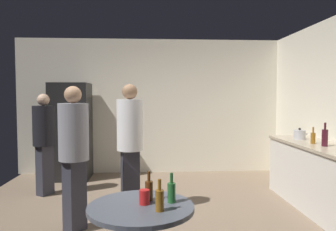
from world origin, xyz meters
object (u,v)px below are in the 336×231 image
object	(u,v)px
foreground_table	(141,219)
person_in_gray_shirt	(74,147)
beer_bottle_green	(172,192)
beer_bottle_brown	(149,190)
wine_bottle_on_counter	(325,137)
person_in_black_shirt	(44,136)
beer_bottle_on_counter	(313,138)
person_in_white_shirt	(130,138)
plastic_cup_red	(144,197)
beer_bottle_amber	(160,200)
kettle	(300,135)
refrigerator	(71,131)

from	to	relation	value
foreground_table	person_in_gray_shirt	world-z (taller)	person_in_gray_shirt
beer_bottle_green	beer_bottle_brown	bearing A→B (deg)	159.38
wine_bottle_on_counter	person_in_black_shirt	xyz separation A→B (m)	(-3.92, 1.08, -0.09)
beer_bottle_on_counter	person_in_gray_shirt	world-z (taller)	person_in_gray_shirt
person_in_white_shirt	person_in_black_shirt	world-z (taller)	person_in_white_shirt
plastic_cup_red	person_in_white_shirt	xyz separation A→B (m)	(-0.21, 1.83, 0.21)
wine_bottle_on_counter	foreground_table	world-z (taller)	wine_bottle_on_counter
foreground_table	beer_bottle_amber	xyz separation A→B (m)	(0.14, -0.13, 0.19)
kettle	person_in_black_shirt	size ratio (longest dim) A/B	0.15
wine_bottle_on_counter	beer_bottle_on_counter	xyz separation A→B (m)	(-0.04, 0.23, -0.03)
person_in_white_shirt	foreground_table	bearing A→B (deg)	-11.46
person_in_white_shirt	beer_bottle_brown	bearing A→B (deg)	-9.11
beer_bottle_brown	kettle	bearing A→B (deg)	44.35
beer_bottle_green	plastic_cup_red	xyz separation A→B (m)	(-0.21, -0.03, -0.03)
beer_bottle_green	person_in_gray_shirt	world-z (taller)	person_in_gray_shirt
wine_bottle_on_counter	beer_bottle_amber	world-z (taller)	wine_bottle_on_counter
refrigerator	beer_bottle_green	distance (m)	4.06
person_in_gray_shirt	person_in_white_shirt	xyz separation A→B (m)	(0.61, 0.51, 0.03)
person_in_black_shirt	beer_bottle_on_counter	bearing A→B (deg)	23.56
plastic_cup_red	person_in_white_shirt	world-z (taller)	person_in_white_shirt
foreground_table	person_in_gray_shirt	size ratio (longest dim) A/B	0.48
kettle	foreground_table	world-z (taller)	kettle
refrigerator	person_in_white_shirt	bearing A→B (deg)	-57.55
foreground_table	person_in_white_shirt	bearing A→B (deg)	95.70
plastic_cup_red	person_in_gray_shirt	bearing A→B (deg)	121.93
refrigerator	beer_bottle_on_counter	world-z (taller)	refrigerator
beer_bottle_amber	plastic_cup_red	world-z (taller)	beer_bottle_amber
beer_bottle_on_counter	plastic_cup_red	size ratio (longest dim) A/B	2.09
refrigerator	beer_bottle_amber	size ratio (longest dim) A/B	7.83
beer_bottle_brown	person_in_gray_shirt	size ratio (longest dim) A/B	0.14
refrigerator	beer_bottle_brown	xyz separation A→B (m)	(1.46, -3.65, -0.08)
beer_bottle_amber	beer_bottle_green	size ratio (longest dim) A/B	1.00
wine_bottle_on_counter	beer_bottle_green	xyz separation A→B (m)	(-2.12, -1.61, -0.20)
beer_bottle_amber	beer_bottle_brown	xyz separation A→B (m)	(-0.07, 0.25, 0.00)
beer_bottle_amber	person_in_gray_shirt	size ratio (longest dim) A/B	0.14
beer_bottle_amber	person_in_white_shirt	world-z (taller)	person_in_white_shirt
refrigerator	beer_bottle_amber	world-z (taller)	refrigerator
beer_bottle_brown	beer_bottle_green	world-z (taller)	same
kettle	foreground_table	bearing A→B (deg)	-134.94
plastic_cup_red	person_in_gray_shirt	distance (m)	1.56
person_in_white_shirt	wine_bottle_on_counter	bearing A→B (deg)	68.64
beer_bottle_amber	person_in_black_shirt	bearing A→B (deg)	120.72
person_in_black_shirt	foreground_table	bearing A→B (deg)	-24.36
refrigerator	beer_bottle_amber	bearing A→B (deg)	-68.47
beer_bottle_on_counter	beer_bottle_amber	xyz separation A→B (m)	(-2.18, -2.03, -0.17)
beer_bottle_green	person_in_gray_shirt	xyz separation A→B (m)	(-1.03, 1.29, 0.16)
plastic_cup_red	foreground_table	bearing A→B (deg)	-137.17
kettle	beer_bottle_brown	size ratio (longest dim) A/B	1.06
kettle	foreground_table	size ratio (longest dim) A/B	0.30
beer_bottle_amber	person_in_gray_shirt	bearing A→B (deg)	122.33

